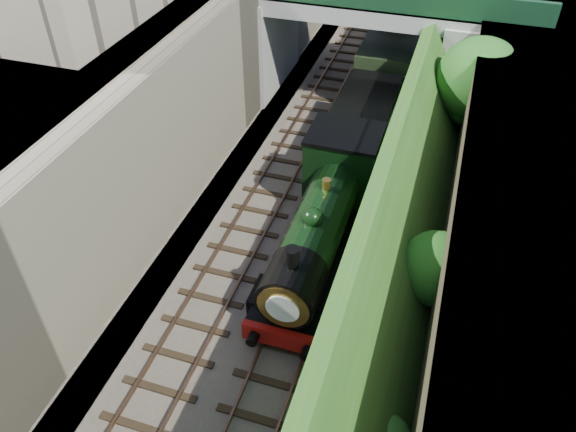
{
  "coord_description": "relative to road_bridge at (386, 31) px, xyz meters",
  "views": [
    {
      "loc": [
        4.79,
        -4.83,
        15.53
      ],
      "look_at": [
        0.0,
        10.12,
        2.31
      ],
      "focal_mm": 35.0,
      "sensor_mm": 36.0,
      "label": 1
    }
  ],
  "objects": [
    {
      "name": "trackbed",
      "position": [
        -0.94,
        -4.0,
        -3.98
      ],
      "size": [
        10.0,
        90.0,
        0.2
      ],
      "primitive_type": "cube",
      "color": "#473F38",
      "rests_on": "ground"
    },
    {
      "name": "retaining_wall",
      "position": [
        -6.44,
        -4.0,
        -0.58
      ],
      "size": [
        1.0,
        90.0,
        7.0
      ],
      "primitive_type": "cube",
      "color": "#756B56",
      "rests_on": "ground"
    },
    {
      "name": "street_plateau_left",
      "position": [
        -9.94,
        -4.0,
        -0.58
      ],
      "size": [
        6.0,
        90.0,
        7.0
      ],
      "primitive_type": "cube",
      "color": "#262628",
      "rests_on": "ground"
    },
    {
      "name": "street_plateau_right",
      "position": [
        8.56,
        -4.0,
        -0.95
      ],
      "size": [
        8.0,
        90.0,
        6.25
      ],
      "primitive_type": "cube",
      "color": "#262628",
      "rests_on": "ground"
    },
    {
      "name": "embankment_slope",
      "position": [
        4.0,
        -5.09,
        -1.41
      ],
      "size": [
        4.5,
        90.0,
        6.36
      ],
      "color": "#1E4714",
      "rests_on": "ground"
    },
    {
      "name": "track_left",
      "position": [
        -2.94,
        -4.0,
        -3.83
      ],
      "size": [
        2.5,
        90.0,
        0.2
      ],
      "color": "black",
      "rests_on": "trackbed"
    },
    {
      "name": "track_right",
      "position": [
        0.26,
        -4.0,
        -3.83
      ],
      "size": [
        2.5,
        90.0,
        0.2
      ],
      "color": "black",
      "rests_on": "trackbed"
    },
    {
      "name": "road_bridge",
      "position": [
        0.0,
        0.0,
        0.0
      ],
      "size": [
        16.0,
        6.4,
        7.25
      ],
      "color": "gray",
      "rests_on": "ground"
    },
    {
      "name": "tree",
      "position": [
        4.97,
        -5.69,
        0.57
      ],
      "size": [
        3.6,
        3.8,
        6.6
      ],
      "color": "black",
      "rests_on": "ground"
    },
    {
      "name": "locomotive",
      "position": [
        0.26,
        -13.27,
        -2.18
      ],
      "size": [
        3.1,
        10.22,
        3.83
      ],
      "color": "black",
      "rests_on": "trackbed"
    },
    {
      "name": "tender",
      "position": [
        0.26,
        -5.91,
        -2.46
      ],
      "size": [
        2.7,
        6.0,
        3.05
      ],
      "color": "black",
      "rests_on": "trackbed"
    },
    {
      "name": "coach_front",
      "position": [
        0.26,
        6.69,
        -2.03
      ],
      "size": [
        2.9,
        18.0,
        3.7
      ],
      "color": "black",
      "rests_on": "trackbed"
    }
  ]
}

